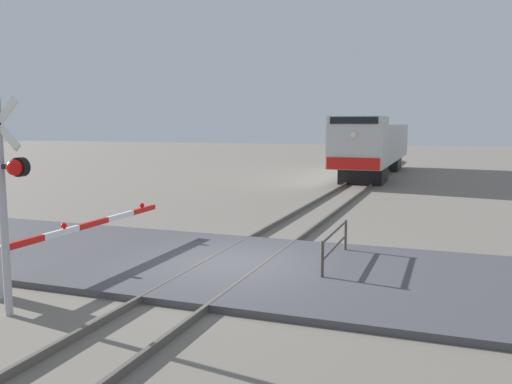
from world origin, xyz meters
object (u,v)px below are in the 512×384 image
object	(u,v)px
locomotive	(375,145)
crossing_signal	(0,182)
crossing_gate	(32,250)
guard_railing	(335,243)

from	to	relation	value
locomotive	crossing_signal	bearing A→B (deg)	-95.08
locomotive	crossing_gate	xyz separation A→B (m)	(-3.65, -27.56, -1.35)
crossing_signal	guard_railing	size ratio (longest dim) A/B	1.41
crossing_gate	guard_railing	world-z (taller)	crossing_gate
guard_railing	locomotive	bearing A→B (deg)	95.50
crossing_signal	guard_railing	xyz separation A→B (m)	(4.92, 5.28, -1.82)
crossing_gate	locomotive	bearing A→B (deg)	82.45
locomotive	crossing_signal	world-z (taller)	crossing_signal
crossing_gate	guard_railing	size ratio (longest dim) A/B	2.39
locomotive	guard_railing	xyz separation A→B (m)	(2.32, -24.04, -1.46)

